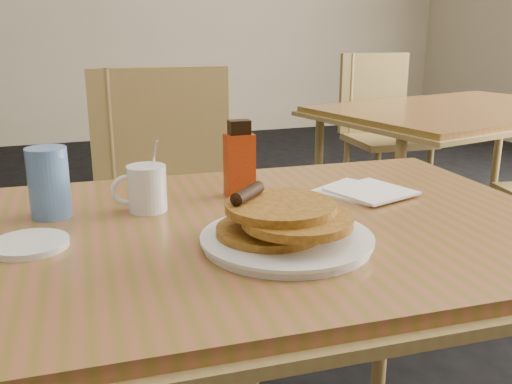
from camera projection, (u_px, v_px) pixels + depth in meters
The scene contains 10 objects.
main_table at pixel (249, 243), 1.12m from camera, with size 1.34×0.94×0.75m.
neighbor_table at pixel (462, 115), 2.73m from camera, with size 1.51×1.17×0.75m.
chair_main_far at pixel (170, 196), 1.82m from camera, with size 0.48×0.48×1.00m.
chair_neighbor_far at pixel (381, 120), 3.44m from camera, with size 0.47×0.47×0.97m.
pancake_plate at pixel (286, 229), 0.99m from camera, with size 0.30×0.30×0.10m.
coffee_mug at pixel (146, 187), 1.18m from camera, with size 0.11×0.08×0.15m.
syrup_bottle at pixel (240, 161), 1.28m from camera, with size 0.07×0.04×0.17m.
napkin_stack at pixel (364, 191), 1.31m from camera, with size 0.23×0.24×0.01m.
blue_tumbler at pixel (49, 182), 1.13m from camera, with size 0.08×0.08×0.14m, color #5380C3.
side_saucer at pixel (29, 244), 0.99m from camera, with size 0.13×0.13×0.01m, color white.
Camera 1 is at (-0.34, -0.94, 1.12)m, focal length 40.00 mm.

